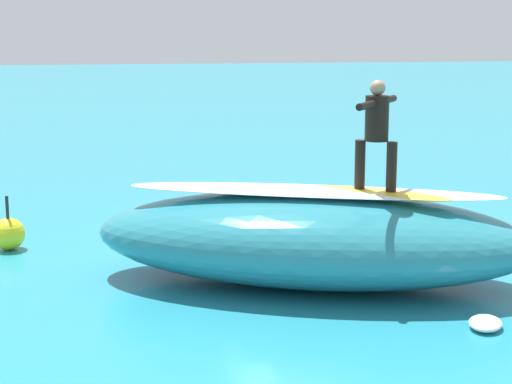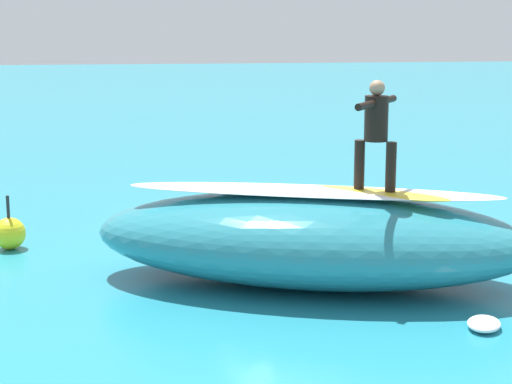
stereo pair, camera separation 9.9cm
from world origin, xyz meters
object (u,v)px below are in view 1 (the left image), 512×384
(surfer_paddling, at_px, (156,227))
(buoy_marker, at_px, (9,234))
(surfer_riding, at_px, (377,127))
(surfboard_riding, at_px, (375,193))
(surfboard_paddling, at_px, (160,237))

(surfer_paddling, distance_m, buoy_marker, 2.53)
(surfer_riding, xyz_separation_m, surfer_paddling, (3.02, -3.35, -2.15))
(surfboard_riding, xyz_separation_m, surfer_riding, (0.00, 0.00, 0.95))
(buoy_marker, bearing_deg, surfboard_paddling, -171.33)
(surfboard_paddling, height_order, surfer_paddling, surfer_paddling)
(surfboard_paddling, bearing_deg, surfer_riding, 9.06)
(surfer_paddling, bearing_deg, surfer_riding, 8.82)
(surfer_riding, xyz_separation_m, buoy_marker, (5.50, -2.86, -2.06))
(surfer_riding, height_order, surfboard_paddling, surfer_riding)
(surfer_paddling, xyz_separation_m, buoy_marker, (2.48, 0.49, 0.09))
(surfboard_riding, xyz_separation_m, buoy_marker, (5.50, -2.86, -1.11))
(surfer_riding, bearing_deg, surfboard_paddling, -12.81)
(surfboard_paddling, bearing_deg, surfboard_riding, 9.06)
(buoy_marker, bearing_deg, surfboard_riding, 152.51)
(surfboard_riding, distance_m, surfboard_paddling, 4.59)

